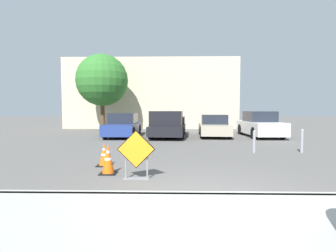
{
  "coord_description": "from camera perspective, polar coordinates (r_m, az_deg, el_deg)",
  "views": [
    {
      "loc": [
        -0.65,
        -4.87,
        1.72
      ],
      "look_at": [
        -0.91,
        6.69,
        0.97
      ],
      "focal_mm": 28.0,
      "sensor_mm": 36.0,
      "label": 1
    }
  ],
  "objects": [
    {
      "name": "bollard_second",
      "position": [
        11.58,
        27.15,
        -2.78
      ],
      "size": [
        0.12,
        0.12,
        0.94
      ],
      "color": "gray",
      "rests_on": "ground_plane"
    },
    {
      "name": "parked_car_nearest",
      "position": [
        16.78,
        -9.71,
        0.06
      ],
      "size": [
        1.86,
        4.53,
        1.46
      ],
      "rotation": [
        0.0,
        0.0,
        3.15
      ],
      "color": "navy",
      "rests_on": "ground_plane"
    },
    {
      "name": "pickup_truck",
      "position": [
        16.17,
        0.01,
        0.16
      ],
      "size": [
        2.31,
        5.37,
        1.61
      ],
      "rotation": [
        0.0,
        0.0,
        3.07
      ],
      "color": "black",
      "rests_on": "ground_plane"
    },
    {
      "name": "traffic_cone_nearest",
      "position": [
        7.17,
        -12.92,
        -7.06
      ],
      "size": [
        0.43,
        0.43,
        0.8
      ],
      "color": "black",
      "rests_on": "ground_plane"
    },
    {
      "name": "parked_car_third",
      "position": [
        17.41,
        19.34,
        0.21
      ],
      "size": [
        1.93,
        4.49,
        1.59
      ],
      "rotation": [
        0.0,
        0.0,
        3.17
      ],
      "color": "white",
      "rests_on": "ground_plane"
    },
    {
      "name": "bollard_nearest",
      "position": [
        10.9,
        18.25,
        -3.07
      ],
      "size": [
        0.12,
        0.12,
        0.89
      ],
      "color": "gray",
      "rests_on": "ground_plane"
    },
    {
      "name": "building_facade_backdrop",
      "position": [
        25.44,
        -3.42,
        6.84
      ],
      "size": [
        15.53,
        5.0,
        6.24
      ],
      "color": "beige",
      "rests_on": "ground_plane"
    },
    {
      "name": "curb_lip",
      "position": [
        5.18,
        8.73,
        -14.9
      ],
      "size": [
        26.2,
        0.2,
        0.14
      ],
      "color": "#999993",
      "rests_on": "ground_plane"
    },
    {
      "name": "traffic_cone_second",
      "position": [
        8.2,
        -13.7,
        -6.12
      ],
      "size": [
        0.44,
        0.44,
        0.69
      ],
      "color": "black",
      "rests_on": "ground_plane"
    },
    {
      "name": "parked_car_second",
      "position": [
        16.78,
        9.96,
        -0.05
      ],
      "size": [
        2.03,
        4.17,
        1.38
      ],
      "rotation": [
        0.0,
        0.0,
        3.08
      ],
      "color": "#A39984",
      "rests_on": "ground_plane"
    },
    {
      "name": "road_closed_sign",
      "position": [
        6.45,
        -6.94,
        -6.04
      ],
      "size": [
        0.93,
        0.2,
        1.21
      ],
      "color": "black",
      "rests_on": "ground_plane"
    },
    {
      "name": "street_tree_behind_lot",
      "position": [
        21.16,
        -14.15,
        9.63
      ],
      "size": [
        3.99,
        3.99,
        5.95
      ],
      "color": "#513823",
      "rests_on": "ground_plane"
    },
    {
      "name": "ground_plane",
      "position": [
        14.98,
        3.77,
        -2.91
      ],
      "size": [
        96.0,
        96.0,
        0.0
      ],
      "primitive_type": "plane",
      "color": "#565451"
    },
    {
      "name": "sidewalk_strip",
      "position": [
        3.72,
        12.18,
        -22.67
      ],
      "size": [
        26.2,
        3.19,
        0.14
      ],
      "color": "#999993",
      "rests_on": "ground_plane"
    }
  ]
}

